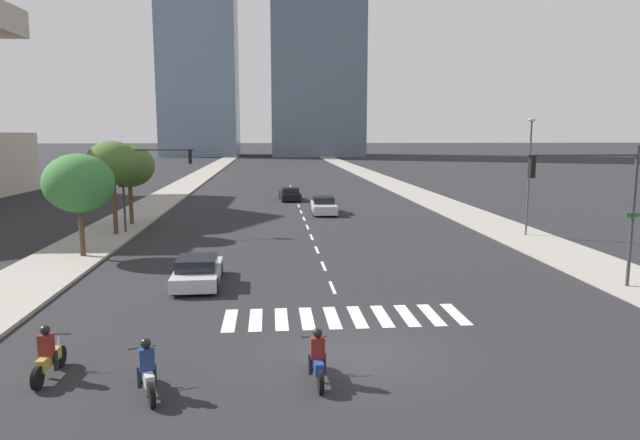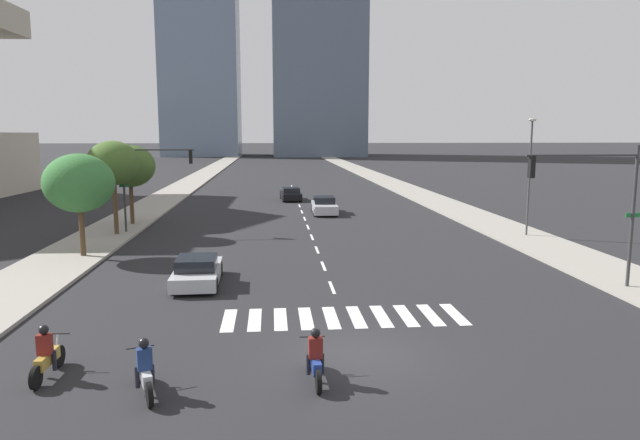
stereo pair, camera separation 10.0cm
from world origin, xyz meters
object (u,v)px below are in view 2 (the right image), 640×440
(sedan_silver_2, at_px, (324,206))
(street_tree_nearest, at_px, (79,183))
(sedan_black_1, at_px, (291,194))
(street_tree_second, at_px, (113,163))
(sedan_silver_0, at_px, (197,271))
(traffic_signal_near, at_px, (594,190))
(street_lamp_east, at_px, (530,168))
(motorcycle_third, at_px, (47,357))
(traffic_signal_far, at_px, (151,171))
(motorcycle_trailing, at_px, (315,360))
(motorcycle_lead, at_px, (145,372))
(street_tree_third, at_px, (130,166))

(sedan_silver_2, xyz_separation_m, street_tree_nearest, (-14.16, -15.90, 3.31))
(sedan_black_1, relative_size, street_tree_second, 0.75)
(sedan_silver_0, bearing_deg, street_tree_nearest, 47.31)
(sedan_silver_2, bearing_deg, traffic_signal_near, 20.62)
(street_lamp_east, bearing_deg, street_tree_second, 174.26)
(sedan_silver_0, distance_m, traffic_signal_near, 16.85)
(motorcycle_third, height_order, street_tree_second, street_tree_second)
(sedan_black_1, distance_m, traffic_signal_far, 20.94)
(sedan_black_1, bearing_deg, street_tree_second, 144.71)
(motorcycle_trailing, height_order, traffic_signal_far, traffic_signal_far)
(sedan_black_1, xyz_separation_m, street_tree_nearest, (-11.75, -25.62, 3.35))
(motorcycle_lead, distance_m, sedan_silver_2, 33.23)
(motorcycle_trailing, relative_size, motorcycle_third, 1.01)
(motorcycle_lead, bearing_deg, traffic_signal_far, -8.66)
(motorcycle_lead, relative_size, street_tree_nearest, 0.38)
(street_lamp_east, height_order, street_tree_third, street_lamp_east)
(motorcycle_lead, xyz_separation_m, sedan_silver_2, (7.49, 32.37, 0.05))
(motorcycle_trailing, relative_size, traffic_signal_near, 0.35)
(sedan_black_1, distance_m, traffic_signal_near, 35.83)
(street_tree_nearest, height_order, street_tree_third, street_tree_third)
(traffic_signal_near, bearing_deg, sedan_black_1, -71.74)
(motorcycle_trailing, xyz_separation_m, sedan_black_1, (0.78, 41.70, 0.00))
(sedan_silver_0, xyz_separation_m, street_lamp_east, (19.24, 9.85, 3.80))
(traffic_signal_near, xyz_separation_m, street_tree_third, (-22.92, 19.05, 0.03))
(sedan_black_1, height_order, street_tree_nearest, street_tree_nearest)
(motorcycle_third, xyz_separation_m, sedan_silver_0, (2.78, 9.39, -0.01))
(sedan_black_1, xyz_separation_m, street_tree_second, (-11.75, -19.03, 4.04))
(motorcycle_third, bearing_deg, street_tree_third, 10.75)
(traffic_signal_near, xyz_separation_m, traffic_signal_far, (-20.80, 15.58, -0.11))
(traffic_signal_near, bearing_deg, traffic_signal_far, -36.84)
(street_tree_second, relative_size, street_tree_third, 1.06)
(motorcycle_lead, distance_m, traffic_signal_far, 24.50)
(motorcycle_third, bearing_deg, street_tree_nearest, 16.53)
(motorcycle_trailing, bearing_deg, sedan_silver_0, 20.97)
(street_lamp_east, bearing_deg, sedan_silver_2, 134.52)
(sedan_silver_0, bearing_deg, sedan_black_1, -10.47)
(sedan_black_1, bearing_deg, sedan_silver_0, 167.18)
(motorcycle_trailing, xyz_separation_m, motorcycle_third, (-7.11, 0.84, 0.00))
(sedan_silver_2, bearing_deg, sedan_black_1, -165.38)
(motorcycle_trailing, height_order, sedan_black_1, motorcycle_trailing)
(traffic_signal_far, distance_m, street_tree_nearest, 7.65)
(sedan_silver_0, distance_m, sedan_black_1, 31.89)
(traffic_signal_far, bearing_deg, motorcycle_lead, -79.20)
(motorcycle_lead, xyz_separation_m, street_tree_nearest, (-6.67, 16.47, 3.36))
(traffic_signal_near, bearing_deg, street_tree_third, -39.74)
(street_tree_second, bearing_deg, traffic_signal_near, -32.89)
(motorcycle_third, height_order, street_tree_third, street_tree_third)
(sedan_silver_2, distance_m, street_tree_second, 17.41)
(sedan_silver_0, bearing_deg, street_tree_third, 20.45)
(street_tree_nearest, relative_size, street_tree_second, 0.90)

